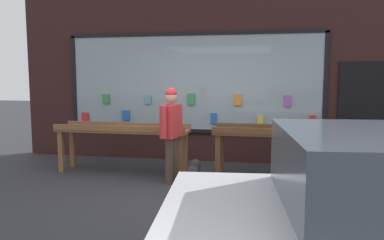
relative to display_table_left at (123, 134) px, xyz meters
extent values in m
plane|color=#2D2D33|center=(1.49, -1.07, -0.74)|extent=(40.00, 40.00, 0.00)
cube|color=#331919|center=(1.49, 1.33, 1.16)|extent=(8.49, 0.20, 3.79)
cube|color=#8C9EA8|center=(1.10, 1.20, 0.94)|extent=(5.36, 0.03, 2.04)
cube|color=black|center=(1.10, 1.20, 1.96)|extent=(5.44, 0.06, 0.08)
cube|color=black|center=(1.10, 1.20, -0.08)|extent=(5.44, 0.06, 0.08)
cube|color=black|center=(-1.59, 1.20, 0.94)|extent=(0.08, 0.06, 2.04)
cube|color=black|center=(3.78, 1.20, 0.94)|extent=(0.08, 0.06, 2.04)
cube|color=red|center=(-1.35, 1.16, 0.17)|extent=(0.16, 0.03, 0.19)
cube|color=#338C4C|center=(-0.83, 1.16, 0.58)|extent=(0.16, 0.03, 0.21)
cube|color=#2659B2|center=(-0.38, 1.16, 0.22)|extent=(0.17, 0.03, 0.22)
cube|color=#5999A5|center=(0.13, 1.16, 0.58)|extent=(0.13, 0.03, 0.19)
cube|color=red|center=(0.63, 1.16, 0.22)|extent=(0.15, 0.03, 0.25)
cube|color=#338C4C|center=(1.08, 1.16, 0.60)|extent=(0.15, 0.03, 0.24)
cube|color=#2659B2|center=(1.56, 1.16, 0.19)|extent=(0.12, 0.03, 0.23)
cube|color=orange|center=(2.07, 1.16, 0.59)|extent=(0.14, 0.03, 0.23)
cube|color=yellow|center=(2.53, 1.16, 0.18)|extent=(0.12, 0.03, 0.18)
cube|color=#994CA5|center=(3.06, 1.16, 0.58)|extent=(0.12, 0.03, 0.23)
cube|color=red|center=(3.56, 1.16, 0.21)|extent=(0.13, 0.03, 0.19)
cube|color=black|center=(4.48, 1.20, 0.31)|extent=(0.90, 0.04, 2.10)
cube|color=brown|center=(-1.17, -0.21, -0.35)|extent=(0.09, 0.09, 0.78)
cube|color=brown|center=(1.15, -0.22, -0.35)|extent=(0.09, 0.09, 0.78)
cube|color=brown|center=(-1.16, 0.22, -0.35)|extent=(0.09, 0.09, 0.78)
cube|color=brown|center=(1.15, 0.21, -0.35)|extent=(0.09, 0.09, 0.78)
cube|color=brown|center=(-0.01, 0.00, 0.06)|extent=(2.52, 0.60, 0.04)
cube|color=brown|center=(-0.01, -0.26, 0.12)|extent=(2.52, 0.08, 0.12)
cube|color=brown|center=(0.00, 0.26, 0.12)|extent=(2.52, 0.08, 0.12)
cube|color=#5999A5|center=(-1.15, 0.06, 0.09)|extent=(0.15, 0.24, 0.02)
cube|color=black|center=(-0.81, -0.16, 0.09)|extent=(0.17, 0.21, 0.02)
cube|color=#2659B2|center=(-0.47, 0.08, 0.09)|extent=(0.17, 0.22, 0.02)
cube|color=orange|center=(-0.14, 0.15, 0.10)|extent=(0.17, 0.21, 0.03)
cube|color=silver|center=(0.18, 0.11, 0.10)|extent=(0.17, 0.23, 0.03)
cube|color=#994CA5|center=(0.47, 0.17, 0.10)|extent=(0.19, 0.22, 0.03)
cube|color=black|center=(0.82, -0.14, 0.10)|extent=(0.14, 0.20, 0.03)
cube|color=yellow|center=(1.12, -0.13, 0.10)|extent=(0.16, 0.23, 0.03)
cube|color=brown|center=(1.83, -0.25, -0.33)|extent=(0.09, 0.09, 0.81)
cube|color=brown|center=(4.15, -0.26, -0.33)|extent=(0.09, 0.09, 0.81)
cube|color=brown|center=(1.83, 0.26, -0.33)|extent=(0.09, 0.09, 0.81)
cube|color=brown|center=(4.15, 0.24, -0.33)|extent=(0.09, 0.09, 0.81)
cube|color=brown|center=(2.99, 0.00, 0.09)|extent=(2.52, 0.68, 0.04)
cube|color=brown|center=(2.99, -0.30, 0.15)|extent=(2.52, 0.08, 0.12)
cube|color=brown|center=(2.99, 0.30, 0.15)|extent=(2.52, 0.08, 0.12)
cube|color=silver|center=(1.91, -0.02, 0.12)|extent=(0.16, 0.23, 0.03)
cube|color=red|center=(2.45, -0.12, 0.12)|extent=(0.17, 0.25, 0.02)
cube|color=#2659B2|center=(3.00, -0.21, 0.12)|extent=(0.17, 0.24, 0.02)
cube|color=black|center=(3.51, 0.05, 0.12)|extent=(0.16, 0.20, 0.02)
cube|color=#338C4C|center=(4.06, -0.12, 0.12)|extent=(0.19, 0.22, 0.03)
cylinder|color=#4C382D|center=(1.05, -0.58, -0.35)|extent=(0.14, 0.14, 0.78)
cylinder|color=#4C382D|center=(1.08, -0.43, -0.35)|extent=(0.14, 0.14, 0.78)
cube|color=red|center=(1.06, -0.50, 0.32)|extent=(0.30, 0.48, 0.55)
cylinder|color=red|center=(1.01, -0.78, 0.33)|extent=(0.09, 0.09, 0.53)
cylinder|color=red|center=(1.12, -0.23, 0.33)|extent=(0.09, 0.09, 0.53)
sphere|color=tan|center=(1.06, -0.50, 0.72)|extent=(0.21, 0.21, 0.21)
sphere|color=red|center=(1.06, -0.50, 0.79)|extent=(0.20, 0.20, 0.20)
ellipsoid|color=black|center=(1.51, -0.83, -0.44)|extent=(0.25, 0.41, 0.22)
ellipsoid|color=black|center=(1.51, -0.83, -0.43)|extent=(0.25, 0.25, 0.23)
sphere|color=black|center=(1.49, -0.59, -0.40)|extent=(0.20, 0.20, 0.20)
cylinder|color=black|center=(1.52, -1.06, -0.41)|extent=(0.04, 0.10, 0.12)
cylinder|color=black|center=(1.55, -0.71, -0.65)|extent=(0.04, 0.04, 0.19)
cylinder|color=black|center=(1.44, -0.71, -0.65)|extent=(0.04, 0.04, 0.19)
cylinder|color=black|center=(1.57, -0.95, -0.65)|extent=(0.04, 0.04, 0.19)
cylinder|color=black|center=(1.46, -0.95, -0.65)|extent=(0.04, 0.04, 0.19)
cylinder|color=black|center=(2.46, -2.92, -0.44)|extent=(0.61, 0.24, 0.60)
camera|label=1|loc=(2.60, -6.59, 1.06)|focal=35.00mm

